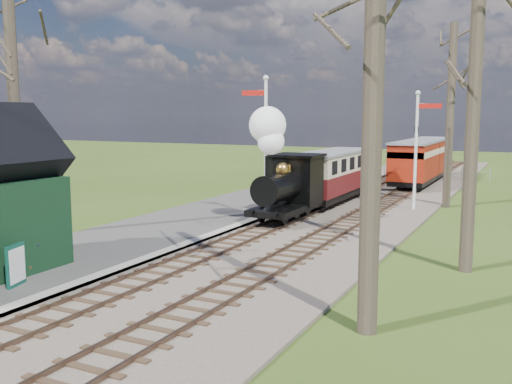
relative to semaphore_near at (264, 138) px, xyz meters
The scene contains 17 objects.
distant_hills 52.33m from the semaphore_near, 87.43° to the left, with size 114.40×48.00×22.02m.
ballast_bed 7.28m from the semaphore_near, 70.97° to the left, with size 8.00×60.00×0.10m, color brown.
track_near 7.00m from the semaphore_near, 82.70° to the left, with size 1.60×60.00×0.15m.
track_far 7.73m from the semaphore_near, 60.68° to the left, with size 1.60×60.00×0.15m.
platform 4.88m from the semaphore_near, 143.78° to the right, with size 5.00×44.00×0.20m, color #474442.
coping_strip 4.07m from the semaphore_near, 102.16° to the right, with size 0.40×44.00×0.21m, color #B2AD9E.
semaphore_near is the anchor object (origin of this frame).
semaphore_far 7.91m from the semaphore_near, 49.40° to the left, with size 1.22×0.24×5.72m.
bare_trees 6.46m from the semaphore_near, 70.39° to the right, with size 15.51×22.39×12.00m.
fence_line 20.26m from the semaphore_near, 86.94° to the left, with size 12.60×0.08×1.00m.
locomotive 1.69m from the semaphore_near, 28.99° to the left, with size 1.89×4.42×4.73m.
coach 6.84m from the semaphore_near, 83.24° to the left, with size 2.21×7.57×2.32m.
red_carriage_a 14.95m from the semaphore_near, 76.86° to the left, with size 2.26×5.59×2.37m.
red_carriage_b 20.31m from the semaphore_near, 80.40° to the left, with size 2.26×5.59×2.37m.
sign_board 11.91m from the semaphore_near, 98.03° to the right, with size 0.29×0.74×1.10m.
bench 11.85m from the semaphore_near, 102.65° to the right, with size 0.81×1.48×0.81m.
person 10.89m from the semaphore_near, 101.92° to the right, with size 0.52×0.34×1.42m, color black.
Camera 1 is at (9.60, -5.49, 4.63)m, focal length 40.00 mm.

